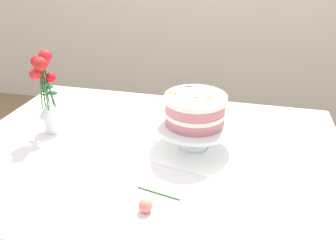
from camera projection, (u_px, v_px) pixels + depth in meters
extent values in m
cube|color=white|center=(151.00, 152.00, 1.23)|extent=(1.40, 1.00, 0.03)
cylinder|color=brown|center=(70.00, 157.00, 1.87)|extent=(0.06, 0.06, 0.71)
cylinder|color=brown|center=(293.00, 188.00, 1.62)|extent=(0.06, 0.06, 0.71)
cube|color=white|center=(194.00, 146.00, 1.24)|extent=(0.37, 0.37, 0.00)
cylinder|color=silver|center=(194.00, 145.00, 1.23)|extent=(0.11, 0.11, 0.01)
cylinder|color=silver|center=(194.00, 135.00, 1.21)|extent=(0.03, 0.03, 0.07)
cylinder|color=silver|center=(195.00, 124.00, 1.19)|extent=(0.29, 0.29, 0.01)
cylinder|color=#CC7A84|center=(195.00, 118.00, 1.18)|extent=(0.21, 0.21, 0.04)
cylinder|color=white|center=(195.00, 112.00, 1.17)|extent=(0.22, 0.22, 0.01)
cylinder|color=#CC7A84|center=(195.00, 105.00, 1.16)|extent=(0.21, 0.21, 0.04)
cylinder|color=white|center=(196.00, 98.00, 1.15)|extent=(0.22, 0.22, 0.02)
ellipsoid|color=yellow|center=(209.00, 98.00, 1.12)|extent=(0.03, 0.03, 0.00)
ellipsoid|color=pink|center=(196.00, 96.00, 1.13)|extent=(0.03, 0.03, 0.01)
ellipsoid|color=yellow|center=(172.00, 93.00, 1.16)|extent=(0.04, 0.03, 0.01)
ellipsoid|color=#E56B51|center=(189.00, 86.00, 1.22)|extent=(0.03, 0.03, 0.01)
cylinder|color=silver|center=(52.00, 123.00, 1.33)|extent=(0.06, 0.06, 0.07)
cone|color=silver|center=(49.00, 109.00, 1.30)|extent=(0.09, 0.09, 0.06)
cylinder|color=#2D6028|center=(51.00, 93.00, 1.26)|extent=(0.03, 0.01, 0.12)
sphere|color=red|center=(51.00, 78.00, 1.23)|extent=(0.04, 0.04, 0.04)
ellipsoid|color=#236B2D|center=(52.00, 93.00, 1.27)|extent=(0.05, 0.02, 0.01)
cylinder|color=#2D6028|center=(48.00, 82.00, 1.25)|extent=(0.01, 0.01, 0.20)
sphere|color=red|center=(45.00, 56.00, 1.21)|extent=(0.05, 0.05, 0.05)
ellipsoid|color=#236B2D|center=(48.00, 87.00, 1.25)|extent=(0.04, 0.04, 0.02)
cylinder|color=#2D6028|center=(46.00, 84.00, 1.26)|extent=(0.01, 0.02, 0.18)
sphere|color=red|center=(42.00, 61.00, 1.23)|extent=(0.05, 0.05, 0.05)
ellipsoid|color=#236B2D|center=(46.00, 91.00, 1.27)|extent=(0.03, 0.05, 0.02)
cylinder|color=#2D6028|center=(43.00, 85.00, 1.25)|extent=(0.02, 0.01, 0.18)
sphere|color=red|center=(37.00, 61.00, 1.22)|extent=(0.05, 0.05, 0.05)
ellipsoid|color=#236B2D|center=(43.00, 95.00, 1.27)|extent=(0.05, 0.03, 0.01)
cylinder|color=#2D6028|center=(41.00, 91.00, 1.24)|extent=(0.01, 0.02, 0.14)
sphere|color=red|center=(35.00, 74.00, 1.20)|extent=(0.04, 0.04, 0.04)
cylinder|color=#2D6028|center=(45.00, 87.00, 1.23)|extent=(0.02, 0.02, 0.18)
sphere|color=red|center=(40.00, 64.00, 1.18)|extent=(0.05, 0.05, 0.05)
ellipsoid|color=#236B2D|center=(46.00, 83.00, 1.23)|extent=(0.04, 0.05, 0.01)
cylinder|color=#2D6028|center=(158.00, 193.00, 0.99)|extent=(0.14, 0.03, 0.01)
sphere|color=#ED7260|center=(145.00, 205.00, 0.92)|extent=(0.04, 0.04, 0.04)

